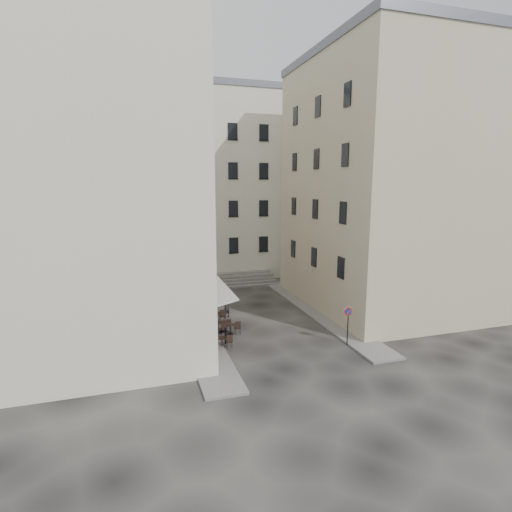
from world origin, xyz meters
name	(u,v)px	position (x,y,z in m)	size (l,w,h in m)	color
ground	(272,332)	(0.00, 0.00, 0.00)	(90.00, 90.00, 0.00)	black
sidewalk_left	(192,318)	(-4.50, 4.00, 0.06)	(2.00, 22.00, 0.12)	slate
sidewalk_right	(316,311)	(4.50, 3.00, 0.06)	(2.00, 18.00, 0.12)	slate
building_left	(87,166)	(-10.50, 3.00, 10.31)	(12.20, 16.20, 20.60)	beige
building_right	(389,184)	(10.50, 3.50, 9.31)	(12.20, 14.20, 18.60)	#BCAF8B
building_back	(203,184)	(-1.00, 19.00, 9.31)	(18.20, 10.20, 18.60)	beige
cafe_storefront	(201,305)	(-4.32, 1.00, 1.88)	(1.74, 7.30, 3.50)	#4A0A0C
stone_steps	(227,281)	(0.00, 12.57, 0.40)	(9.00, 3.15, 0.80)	#5C5A57
bollard_near	(225,335)	(-3.25, -1.00, 0.53)	(0.12, 0.12, 0.98)	black
bollard_mid	(214,317)	(-3.25, 2.50, 0.53)	(0.12, 0.12, 0.98)	black
bollard_far	(205,302)	(-3.25, 6.00, 0.53)	(0.12, 0.12, 0.98)	black
no_parking_sign	(348,318)	(3.48, -3.32, 1.65)	(0.53, 0.11, 2.33)	black
bistro_table_a	(222,342)	(-3.60, -1.64, 0.42)	(1.17, 0.55, 0.82)	black
bistro_table_b	(231,328)	(-2.62, 0.29, 0.43)	(1.21, 0.57, 0.85)	black
bistro_table_c	(222,326)	(-3.05, 0.96, 0.41)	(1.15, 0.54, 0.81)	black
bistro_table_d	(216,316)	(-3.09, 2.69, 0.46)	(1.29, 0.60, 0.91)	black
bistro_table_e	(210,308)	(-3.06, 4.89, 0.41)	(1.14, 0.54, 0.80)	black
pedestrian	(226,307)	(-2.13, 3.60, 0.79)	(0.58, 0.38, 1.58)	black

